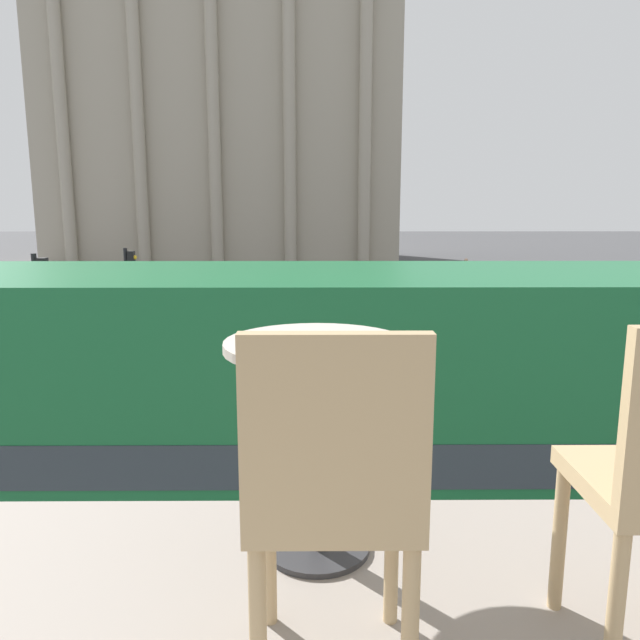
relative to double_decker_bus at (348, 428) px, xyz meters
The scene contains 10 objects.
double_decker_bus is the anchor object (origin of this frame).
cafe_dining_table 5.21m from the double_decker_bus, 94.32° to the right, with size 0.60×0.60×0.73m.
cafe_chair_0 5.77m from the double_decker_bus, 93.46° to the right, with size 0.40×0.40×0.91m.
plaza_building_left 47.65m from the double_decker_bus, 99.55° to the left, with size 27.96×11.82×25.99m.
traffic_light_near 9.98m from the double_decker_bus, 132.05° to the left, with size 0.42×0.24×3.65m.
traffic_light_mid 14.57m from the double_decker_bus, 115.79° to the left, with size 0.42×0.24×3.36m.
car_navy 10.85m from the double_decker_bus, 99.91° to the left, with size 4.20×1.93×1.35m.
pedestrian_yellow 23.14m from the double_decker_bus, 91.73° to the left, with size 0.32×0.32×1.79m.
pedestrian_black 28.96m from the double_decker_bus, 73.90° to the left, with size 0.32×0.32×1.70m.
pedestrian_white 26.71m from the double_decker_bus, 93.31° to the left, with size 0.32×0.32×1.61m.
Camera 1 is at (0.63, -2.30, 4.81)m, focal length 35.00 mm.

